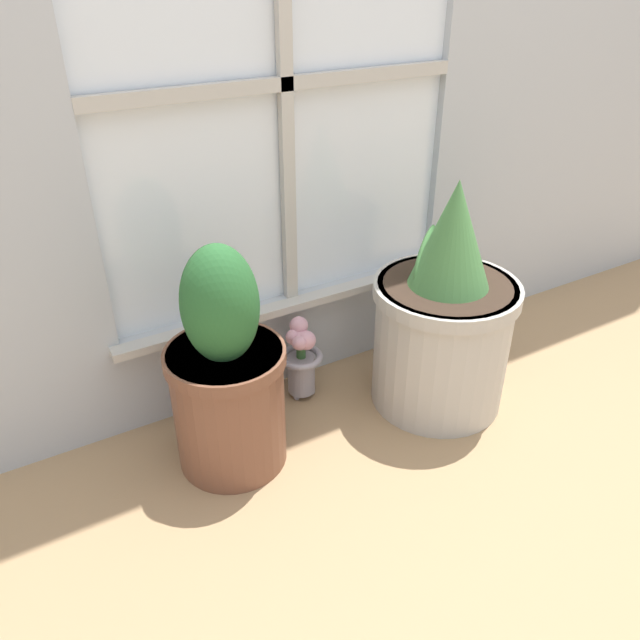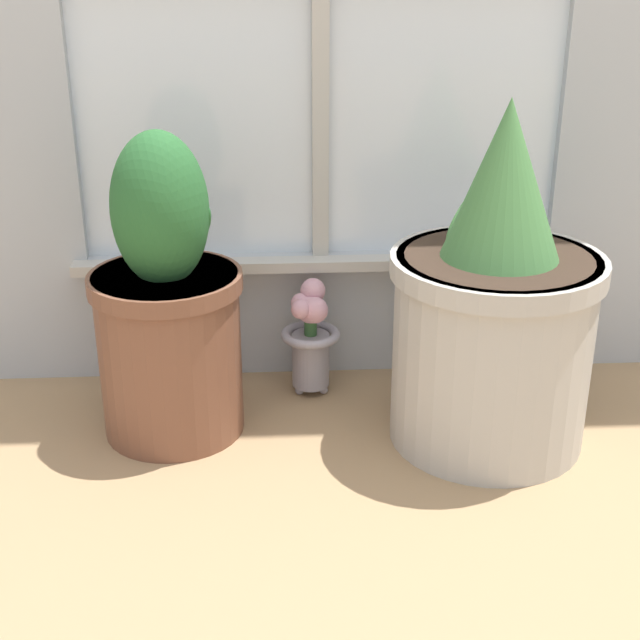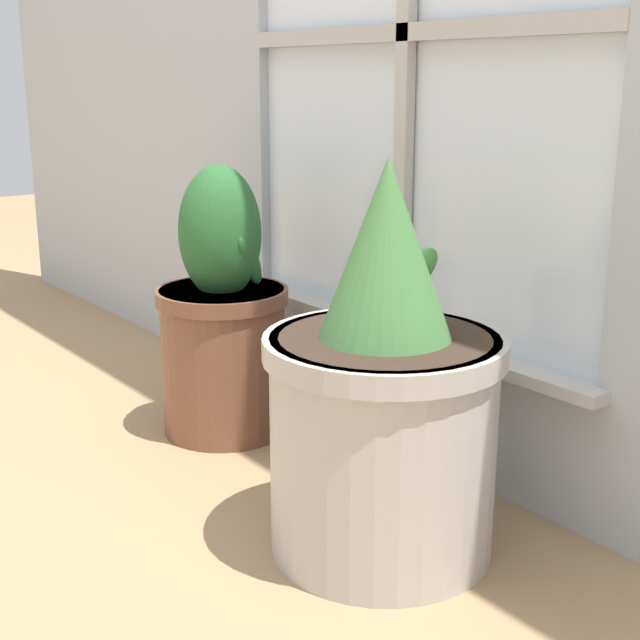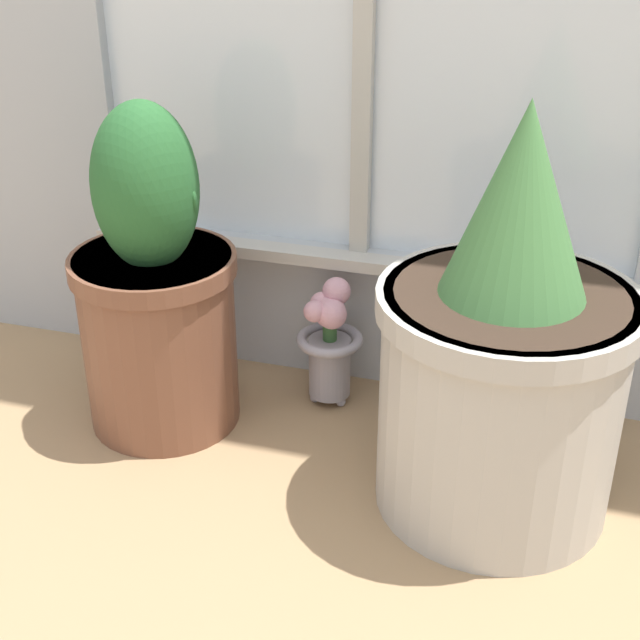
# 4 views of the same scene
# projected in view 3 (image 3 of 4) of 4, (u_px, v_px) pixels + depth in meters

# --- Properties ---
(ground_plane) EXTENTS (10.00, 10.00, 0.00)m
(ground_plane) POSITION_uv_depth(u_px,v_px,m) (206.00, 508.00, 1.76)
(ground_plane) COLOR tan
(potted_plant_left) EXTENTS (0.31, 0.31, 0.63)m
(potted_plant_left) POSITION_uv_depth(u_px,v_px,m) (223.00, 323.00, 2.08)
(potted_plant_left) COLOR brown
(potted_plant_left) RESTS_ON ground_plane
(potted_plant_right) EXTENTS (0.42, 0.42, 0.70)m
(potted_plant_right) POSITION_uv_depth(u_px,v_px,m) (384.00, 401.00, 1.54)
(potted_plant_right) COLOR #B7B2A8
(potted_plant_right) RESTS_ON ground_plane
(flower_vase) EXTENTS (0.13, 0.13, 0.27)m
(flower_vase) POSITION_uv_depth(u_px,v_px,m) (351.00, 394.00, 1.98)
(flower_vase) COLOR #99939E
(flower_vase) RESTS_ON ground_plane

